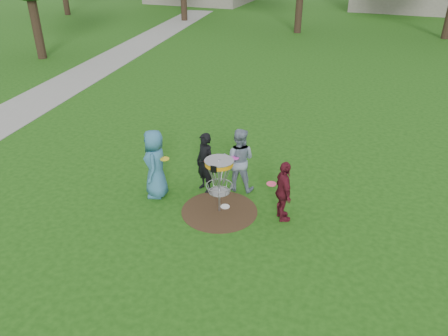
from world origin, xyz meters
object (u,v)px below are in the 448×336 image
(player_grey, at_px, (239,160))
(player_maroon, at_px, (284,192))
(player_black, at_px, (205,163))
(player_blue, at_px, (155,164))
(disc_golf_basket, at_px, (219,173))

(player_grey, height_order, player_maroon, player_grey)
(player_grey, bearing_deg, player_black, 19.38)
(player_blue, xyz_separation_m, player_grey, (1.79, 1.01, -0.04))
(player_blue, xyz_separation_m, player_maroon, (3.17, 0.09, -0.14))
(player_blue, relative_size, player_grey, 1.05)
(disc_golf_basket, bearing_deg, player_grey, 86.32)
(disc_golf_basket, bearing_deg, player_blue, 175.72)
(player_black, bearing_deg, disc_golf_basket, -19.51)
(player_blue, distance_m, disc_golf_basket, 1.73)
(player_maroon, distance_m, disc_golf_basket, 1.50)
(player_blue, distance_m, player_maroon, 3.17)
(player_black, relative_size, player_grey, 0.94)
(player_blue, xyz_separation_m, disc_golf_basket, (1.72, -0.13, 0.15))
(player_black, distance_m, disc_golf_basket, 1.07)
(player_grey, bearing_deg, player_blue, 23.43)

